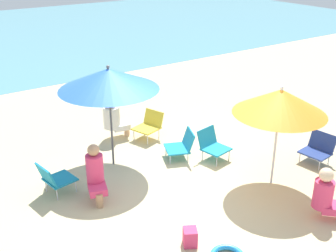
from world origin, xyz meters
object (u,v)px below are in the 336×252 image
beach_chair_e (318,148)px  beach_chair_b (182,145)px  umbrella_orange (280,102)px  person_c (326,195)px  person_a (114,118)px  person_b (95,173)px  beach_chair_d (212,144)px  umbrella_blue (109,79)px  beach_chair_c (54,178)px  beach_bag (190,237)px  beach_chair_a (149,124)px

beach_chair_e → beach_chair_b: bearing=-44.7°
umbrella_orange → person_c: size_ratio=2.07×
person_a → person_c: (1.33, -4.43, -0.06)m
umbrella_orange → person_b: (-2.78, 1.32, -1.07)m
umbrella_orange → beach_chair_d: 1.84m
umbrella_blue → person_a: 1.70m
beach_chair_c → beach_bag: 2.59m
umbrella_blue → beach_chair_a: 1.95m
beach_chair_e → person_b: bearing=-24.5°
person_a → person_c: size_ratio=1.09×
beach_bag → beach_chair_c: bearing=115.4°
beach_chair_a → person_c: 4.08m
beach_chair_c → person_b: 0.74m
beach_bag → beach_chair_b: bearing=56.6°
beach_chair_c → beach_bag: (1.11, -2.33, -0.19)m
beach_chair_e → beach_bag: beach_chair_e is taller
beach_chair_b → beach_bag: beach_chair_b is taller
person_b → person_c: 3.66m
beach_chair_d → person_b: 2.51m
beach_bag → person_b: bearing=107.1°
beach_chair_e → person_b: person_b is taller
beach_chair_c → person_c: 4.39m
person_a → person_c: 4.62m
person_c → beach_bag: size_ratio=3.39×
beach_bag → beach_chair_e: bearing=9.4°
person_a → beach_chair_a: bearing=-26.1°
beach_chair_b → beach_chair_e: 2.65m
umbrella_orange → beach_chair_a: bearing=105.8°
beach_chair_b → person_c: (0.65, -2.86, 0.14)m
beach_chair_b → beach_chair_c: 2.56m
beach_chair_d → beach_chair_b: bearing=-135.5°
beach_chair_a → person_a: (-0.65, 0.41, 0.17)m
person_a → beach_chair_d: bearing=-52.7°
umbrella_orange → person_b: size_ratio=1.88×
beach_chair_a → beach_chair_b: 1.17m
beach_chair_e → person_a: (-2.79, 3.18, 0.20)m
umbrella_blue → person_b: umbrella_blue is taller
umbrella_blue → person_b: bearing=-130.9°
umbrella_blue → beach_chair_d: 2.40m
beach_chair_e → person_c: size_ratio=0.67×
beach_bag → umbrella_blue: bearing=85.8°
umbrella_orange → beach_chair_a: size_ratio=2.67×
beach_chair_e → beach_bag: 3.61m
beach_chair_b → person_a: (-0.68, 1.57, 0.20)m
person_a → person_b: bearing=-118.9°
person_c → beach_chair_d: bearing=138.8°
beach_chair_d → person_c: (0.16, -2.51, 0.12)m
umbrella_orange → beach_chair_c: (-3.32, 1.81, -1.23)m
beach_chair_d → person_b: size_ratio=0.64×
beach_chair_e → umbrella_orange: bearing=-4.8°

